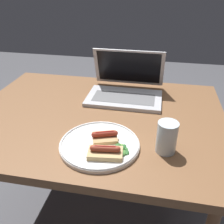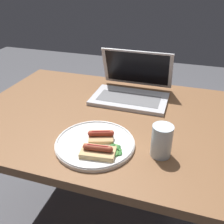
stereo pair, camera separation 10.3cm
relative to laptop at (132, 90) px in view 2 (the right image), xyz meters
name	(u,v)px [view 2 (the right image)]	position (x,y,z in m)	size (l,w,h in m)	color
ground_plane	(102,215)	(-0.10, -0.21, -0.74)	(6.00, 6.00, 0.00)	#4C4C51
desk	(99,124)	(-0.10, -0.21, -0.10)	(1.15, 0.86, 0.70)	brown
laptop	(132,90)	(0.00, 0.00, 0.00)	(0.37, 0.30, 0.22)	#B7B7BC
plate	(95,143)	(-0.03, -0.44, -0.03)	(0.30, 0.30, 0.02)	white
sausage_toast_left	(98,151)	(0.00, -0.50, -0.01)	(0.13, 0.08, 0.04)	tan
sausage_toast_middle	(101,136)	(-0.02, -0.41, -0.01)	(0.11, 0.10, 0.04)	tan
salad_pile	(116,149)	(0.06, -0.46, -0.02)	(0.06, 0.07, 0.01)	#4C8E3D
drinking_glass	(162,141)	(0.21, -0.42, 0.02)	(0.07, 0.07, 0.12)	silver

